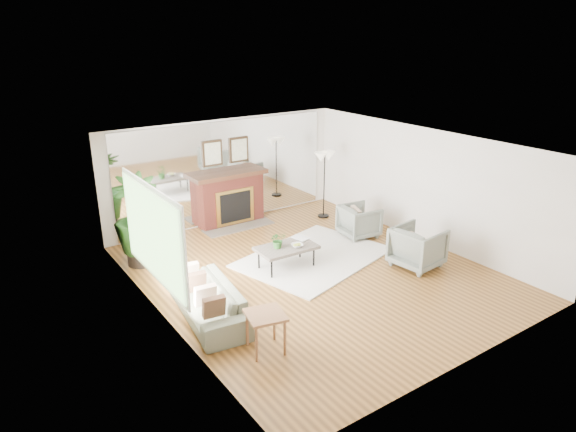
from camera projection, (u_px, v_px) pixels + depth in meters
ground at (313, 272)px, 9.95m from camera, size 7.00×7.00×0.00m
wall_left at (160, 248)px, 7.93m from camera, size 0.02×7.00×2.50m
wall_right at (424, 186)px, 11.12m from camera, size 0.02×7.00×2.50m
wall_back at (225, 172)px, 12.22m from camera, size 6.00×0.02×2.50m
mirror_panel at (226, 172)px, 12.21m from camera, size 5.40×0.04×2.40m
window_panel at (152, 234)px, 8.22m from camera, size 0.04×2.40×1.50m
fireplace at (231, 198)px, 12.25m from camera, size 1.85×0.83×2.05m
area_rug at (314, 257)px, 10.59m from camera, size 3.41×2.81×0.03m
coffee_table at (286, 248)px, 9.98m from camera, size 1.18×0.71×0.47m
sofa at (208, 301)px, 8.30m from camera, size 1.03×2.08×0.58m
armchair_back at (359, 221)px, 11.59m from camera, size 0.89×0.87×0.72m
armchair_front at (417, 247)px, 10.09m from camera, size 0.99×0.96×0.81m
side_table at (265, 320)px, 7.37m from camera, size 0.64×0.64×0.61m
potted_ficus at (137, 218)px, 9.99m from camera, size 0.99×0.99×1.84m
floor_lamp at (325, 162)px, 12.44m from camera, size 0.54×0.30×1.66m
tabletop_plant at (278, 240)px, 9.85m from camera, size 0.36×0.33×0.33m
fruit_bowl at (297, 245)px, 9.95m from camera, size 0.28×0.28×0.06m
book at (297, 240)px, 10.26m from camera, size 0.30×0.36×0.02m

